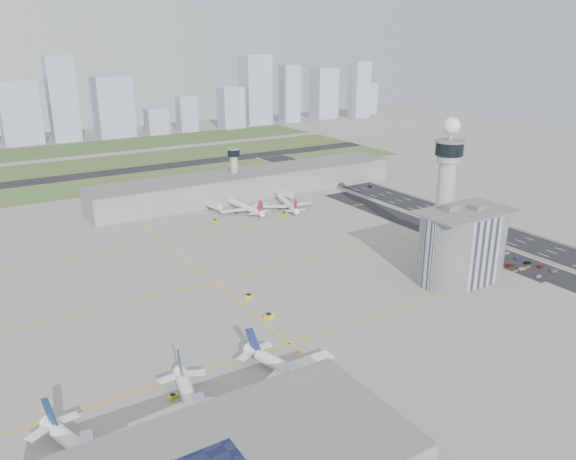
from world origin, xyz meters
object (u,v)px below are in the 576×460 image
car_lot_0 (539,276)px  car_lot_10 (507,253)px  tug_3 (249,296)px  tug_1 (250,349)px  tug_0 (173,396)px  jet_bridge_far_0 (207,205)px  car_hw_4 (309,173)px  car_lot_7 (541,266)px  car_lot_11 (490,247)px  airplane_far_b (288,200)px  car_lot_2 (511,265)px  airplane_near_b (194,403)px  car_lot_6 (555,271)px  jet_bridge_near_1 (210,432)px  airplane_far_a (244,203)px  admin_building (462,245)px  car_lot_1 (522,269)px  jet_bridge_near_2 (307,395)px  airplane_near_c (294,366)px  secondary_tower (234,168)px  car_lot_5 (478,253)px  car_lot_8 (527,262)px  tug_4 (215,221)px  car_lot_3 (495,259)px  car_lot_4 (488,256)px  airplane_near_a (89,449)px  car_lot_9 (517,258)px  tug_5 (284,213)px  jet_bridge_far_1 (277,193)px  control_tower (447,180)px  tug_2 (269,316)px  car_hw_2 (370,186)px  car_hw_1 (454,218)px

car_lot_0 → car_lot_10: bearing=-32.4°
tug_3 → tug_1: bearing=-61.2°
tug_0 → tug_3: size_ratio=0.85×
jet_bridge_far_0 → car_hw_4: jet_bridge_far_0 is taller
car_lot_7 → car_lot_11: 28.85m
airplane_far_b → car_lot_2: bearing=-148.9°
airplane_near_b → car_lot_6: bearing=104.2°
jet_bridge_near_1 → airplane_far_a: bearing=-20.0°
jet_bridge_far_0 → tug_0: size_ratio=5.03×
admin_building → tug_3: 93.16m
car_lot_1 → jet_bridge_near_2: bearing=110.9°
car_lot_11 → car_hw_4: bearing=-13.0°
airplane_near_c → car_lot_11: airplane_near_c is taller
jet_bridge_near_2 → car_hw_4: (160.50, 239.34, -2.22)m
secondary_tower → jet_bridge_far_0: (-28.00, -18.00, -15.95)m
jet_bridge_near_1 → car_lot_5: (165.42, 54.57, -2.29)m
car_lot_8 → car_lot_11: bearing=1.4°
tug_4 → car_lot_11: size_ratio=0.79×
airplane_near_c → car_lot_5: 139.94m
tug_4 → airplane_near_c: bearing=50.4°
admin_building → airplane_far_a: bearing=103.5°
car_lot_0 → car_lot_3: 23.09m
jet_bridge_near_1 → jet_bridge_far_0: (85.00, 193.00, 0.00)m
car_lot_1 → car_lot_5: car_lot_1 is taller
car_lot_5 → car_lot_8: bearing=-147.1°
tug_0 → jet_bridge_far_0: bearing=141.4°
jet_bridge_near_2 → tug_1: jet_bridge_near_2 is taller
car_lot_4 → car_lot_7: size_ratio=0.84×
tug_0 → airplane_near_a: bearing=-70.9°
tug_1 → car_lot_8: bearing=169.6°
car_lot_4 → airplane_near_a: bearing=99.0°
car_lot_9 → tug_5: bearing=18.6°
tug_4 → car_hw_4: tug_4 is taller
jet_bridge_far_1 → tug_0: bearing=-48.7°
tug_0 → car_lot_10: (178.77, 24.52, -0.24)m
secondary_tower → car_lot_1: (53.17, -180.60, -18.17)m
secondary_tower → car_lot_9: secondary_tower is taller
control_tower → airplane_near_b: 168.85m
jet_bridge_far_0 → car_lot_1: size_ratio=3.62×
control_tower → car_lot_3: (10.37, -24.57, -34.46)m
airplane_far_a → car_lot_2: airplane_far_a is taller
jet_bridge_far_0 → tug_0: 191.27m
airplane_far_b → jet_bridge_near_2: airplane_far_b is taller
tug_2 → car_lot_0: tug_2 is taller
tug_3 → airplane_near_a: bearing=-84.5°
airplane_far_b → car_hw_4: bearing=-26.4°
car_lot_1 → car_lot_7: size_ratio=0.92×
tug_3 → car_hw_2: size_ratio=0.76×
airplane_near_a → car_hw_1: bearing=93.6°
airplane_far_a → car_lot_3: size_ratio=9.78×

